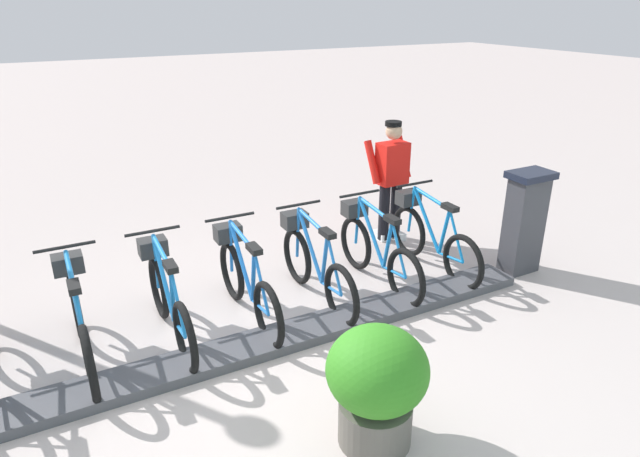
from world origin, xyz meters
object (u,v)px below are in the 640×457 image
object	(u,v)px
bike_docked_0	(431,237)
bike_docked_4	(168,299)
bike_docked_1	(376,250)
worker_near_rack	(391,177)
bike_docked_2	(315,264)
bike_docked_5	(80,319)
planter_bush	(377,382)
payment_kiosk	(524,221)
bike_docked_3	(246,280)

from	to	relation	value
bike_docked_0	bike_docked_4	world-z (taller)	same
bike_docked_0	bike_docked_4	size ratio (longest dim) A/B	1.00
bike_docked_1	worker_near_rack	world-z (taller)	worker_near_rack
bike_docked_2	bike_docked_5	world-z (taller)	same
planter_bush	bike_docked_5	bearing A→B (deg)	40.28
payment_kiosk	planter_bush	bearing A→B (deg)	116.49
worker_near_rack	bike_docked_4	bearing A→B (deg)	106.95
bike_docked_5	bike_docked_3	bearing A→B (deg)	-90.00
bike_docked_3	bike_docked_4	xyz separation A→B (m)	(0.00, 0.81, 0.00)
bike_docked_0	planter_bush	bearing A→B (deg)	134.00
bike_docked_0	bike_docked_2	world-z (taller)	same
bike_docked_0	bike_docked_5	size ratio (longest dim) A/B	1.00
bike_docked_5	worker_near_rack	xyz separation A→B (m)	(1.01, -4.13, 0.48)
bike_docked_2	bike_docked_4	bearing A→B (deg)	90.00
bike_docked_0	bike_docked_3	distance (m)	2.43
planter_bush	payment_kiosk	bearing A→B (deg)	-63.51
worker_near_rack	bike_docked_2	bearing A→B (deg)	120.72
bike_docked_3	planter_bush	bearing A→B (deg)	-174.61
bike_docked_5	planter_bush	size ratio (longest dim) A/B	1.77
payment_kiosk	worker_near_rack	distance (m)	1.81
bike_docked_1	bike_docked_3	world-z (taller)	same
bike_docked_1	planter_bush	bearing A→B (deg)	146.62
bike_docked_4	bike_docked_5	bearing A→B (deg)	90.00
bike_docked_0	planter_bush	distance (m)	3.09
bike_docked_1	planter_bush	size ratio (longest dim) A/B	1.77
payment_kiosk	bike_docked_1	world-z (taller)	payment_kiosk
bike_docked_1	bike_docked_5	size ratio (longest dim) A/B	1.00
bike_docked_0	worker_near_rack	world-z (taller)	worker_near_rack
bike_docked_3	bike_docked_5	bearing A→B (deg)	90.00
payment_kiosk	bike_docked_3	size ratio (longest dim) A/B	0.74
bike_docked_0	bike_docked_1	xyz separation A→B (m)	(0.00, 0.81, 0.00)
bike_docked_0	bike_docked_5	world-z (taller)	same
payment_kiosk	bike_docked_5	world-z (taller)	payment_kiosk
bike_docked_5	worker_near_rack	size ratio (longest dim) A/B	1.04
bike_docked_2	bike_docked_3	distance (m)	0.81
bike_docked_3	bike_docked_1	bearing A→B (deg)	-90.00
payment_kiosk	bike_docked_2	bearing A→B (deg)	77.38
bike_docked_1	payment_kiosk	bearing A→B (deg)	-108.14
bike_docked_5	bike_docked_4	bearing A→B (deg)	-90.00
bike_docked_2	worker_near_rack	size ratio (longest dim) A/B	1.04
bike_docked_1	bike_docked_5	distance (m)	3.23
bike_docked_2	bike_docked_4	world-z (taller)	same
payment_kiosk	worker_near_rack	size ratio (longest dim) A/B	0.77
payment_kiosk	bike_docked_1	size ratio (longest dim) A/B	0.74
bike_docked_1	bike_docked_3	bearing A→B (deg)	90.00
payment_kiosk	bike_docked_0	bearing A→B (deg)	58.62
payment_kiosk	bike_docked_0	world-z (taller)	payment_kiosk
payment_kiosk	bike_docked_0	xyz separation A→B (m)	(0.57, 0.94, -0.24)
bike_docked_0	worker_near_rack	bearing A→B (deg)	-4.84
payment_kiosk	bike_docked_4	xyz separation A→B (m)	(0.57, 4.17, -0.24)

